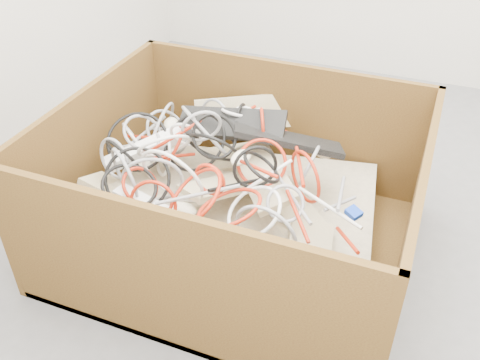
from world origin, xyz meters
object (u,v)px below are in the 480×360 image
at_px(power_strip_left, 145,148).
at_px(power_strip_right, 156,212).
at_px(vga_plug, 354,213).
at_px(cardboard_box, 234,217).

distance_m(power_strip_left, power_strip_right, 0.32).
distance_m(power_strip_left, vga_plug, 0.79).
relative_size(power_strip_left, vga_plug, 6.72).
xyz_separation_m(power_strip_left, power_strip_right, (0.18, -0.26, -0.04)).
bearing_deg(vga_plug, power_strip_right, -130.08).
height_order(power_strip_right, vga_plug, power_strip_right).
bearing_deg(power_strip_right, cardboard_box, 66.43).
distance_m(cardboard_box, power_strip_left, 0.41).
bearing_deg(power_strip_left, vga_plug, -48.55).
xyz_separation_m(power_strip_right, vga_plug, (0.60, 0.19, 0.03)).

